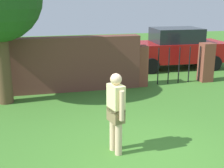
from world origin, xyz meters
name	(u,v)px	position (x,y,z in m)	size (l,w,h in m)	color
ground_plane	(148,159)	(0.00, 0.00, 0.00)	(40.00, 40.00, 0.00)	#3D7528
brick_wall	(53,65)	(-1.50, 4.85, 0.88)	(5.71, 0.50, 1.77)	brown
person	(116,110)	(-0.54, 0.41, 0.90)	(0.31, 0.52, 1.62)	beige
fence_gate	(174,64)	(2.71, 4.85, 0.70)	(2.96, 0.44, 1.40)	brown
car	(176,48)	(3.83, 7.16, 0.86)	(4.26, 2.04, 1.72)	#A51111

